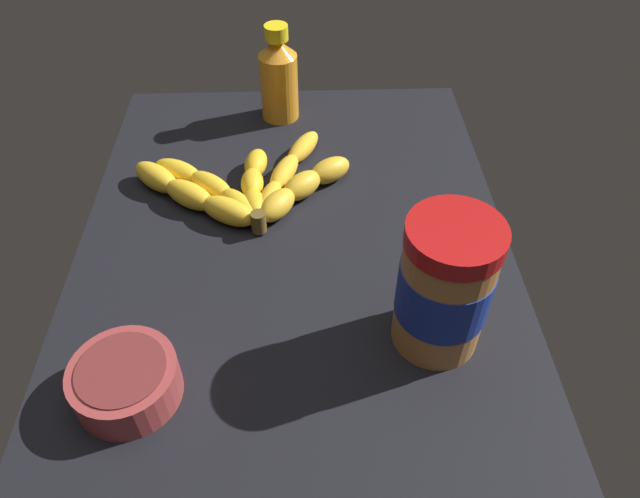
# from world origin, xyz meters

# --- Properties ---
(ground_plane) EXTENTS (0.86, 0.56, 0.03)m
(ground_plane) POSITION_xyz_m (0.00, 0.00, -0.02)
(ground_plane) COLOR black
(banana_bunch) EXTENTS (0.22, 0.33, 0.04)m
(banana_bunch) POSITION_xyz_m (-0.15, -0.07, 0.02)
(banana_bunch) COLOR gold
(banana_bunch) RESTS_ON ground_plane
(peanut_butter_jar) EXTENTS (0.10, 0.10, 0.17)m
(peanut_butter_jar) POSITION_xyz_m (0.11, 0.16, 0.08)
(peanut_butter_jar) COLOR #B27238
(peanut_butter_jar) RESTS_ON ground_plane
(honey_bottle) EXTENTS (0.06, 0.06, 0.16)m
(honey_bottle) POSITION_xyz_m (-0.35, -0.02, 0.07)
(honey_bottle) COLOR orange
(honey_bottle) RESTS_ON ground_plane
(small_bowl) EXTENTS (0.11, 0.11, 0.05)m
(small_bowl) POSITION_xyz_m (0.17, -0.17, 0.02)
(small_bowl) COLOR #993838
(small_bowl) RESTS_ON ground_plane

